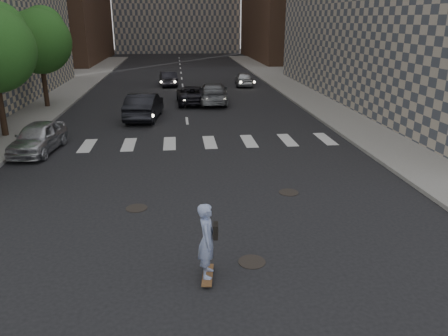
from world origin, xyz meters
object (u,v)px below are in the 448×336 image
object	(u,v)px
traffic_car_d	(244,79)
traffic_car_e	(168,78)
traffic_car_a	(144,106)
traffic_car_b	(213,93)
traffic_car_c	(192,95)
silver_sedan	(38,137)
tree_c	(40,38)
skateboarder	(207,240)

from	to	relation	value
traffic_car_d	traffic_car_e	size ratio (longest dim) A/B	0.96
traffic_car_a	traffic_car_b	distance (m)	6.70
traffic_car_c	traffic_car_d	size ratio (longest dim) A/B	1.22
traffic_car_c	traffic_car_a	bearing A→B (deg)	55.46
traffic_car_d	silver_sedan	bearing A→B (deg)	62.30
traffic_car_b	traffic_car_c	distance (m)	1.55
traffic_car_c	traffic_car_d	bearing A→B (deg)	-123.13
tree_c	traffic_car_d	world-z (taller)	tree_c
traffic_car_c	traffic_car_b	bearing A→B (deg)	176.31
tree_c	traffic_car_e	world-z (taller)	tree_c
traffic_car_a	skateboarder	bearing A→B (deg)	104.60
traffic_car_d	traffic_car_e	bearing A→B (deg)	-2.58
traffic_car_a	traffic_car_c	world-z (taller)	traffic_car_a
traffic_car_c	traffic_car_e	distance (m)	9.38
tree_c	traffic_car_a	distance (m)	8.97
tree_c	silver_sedan	size ratio (longest dim) A/B	1.61
traffic_car_b	traffic_car_d	world-z (taller)	traffic_car_b
traffic_car_c	traffic_car_d	distance (m)	9.74
tree_c	traffic_car_c	distance (m)	10.78
traffic_car_b	traffic_car_e	xyz separation A→B (m)	(-3.37, 9.26, -0.09)
skateboarder	traffic_car_b	bearing A→B (deg)	92.50
traffic_car_a	traffic_car_c	size ratio (longest dim) A/B	1.05
silver_sedan	traffic_car_e	bearing A→B (deg)	80.64
silver_sedan	traffic_car_a	distance (m)	7.99
silver_sedan	traffic_car_b	bearing A→B (deg)	57.63
tree_c	skateboarder	bearing A→B (deg)	-66.91
tree_c	traffic_car_b	xyz separation A→B (m)	(11.54, 0.49, -3.89)
silver_sedan	traffic_car_b	world-z (taller)	traffic_car_b
skateboarder	traffic_car_a	bearing A→B (deg)	105.97
traffic_car_b	traffic_car_d	size ratio (longest dim) A/B	1.35
traffic_car_a	traffic_car_d	bearing A→B (deg)	-115.60
silver_sedan	traffic_car_b	xyz separation A→B (m)	(9.09, 11.45, 0.05)
traffic_car_c	traffic_car_e	world-z (taller)	traffic_car_e
tree_c	silver_sedan	world-z (taller)	tree_c
traffic_car_c	traffic_car_e	size ratio (longest dim) A/B	1.16
traffic_car_b	tree_c	bearing A→B (deg)	7.17
skateboarder	traffic_car_a	world-z (taller)	skateboarder
silver_sedan	traffic_car_c	xyz separation A→B (m)	(7.54, 11.50, -0.05)
skateboarder	traffic_car_e	distance (m)	32.03
traffic_car_a	traffic_car_c	xyz separation A→B (m)	(3.12, 4.85, -0.16)
traffic_car_b	traffic_car_d	distance (m)	9.08
tree_c	traffic_car_b	world-z (taller)	tree_c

